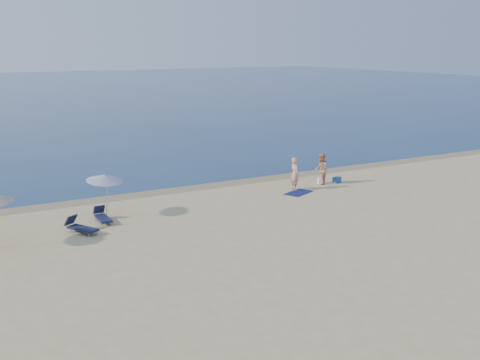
% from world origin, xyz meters
% --- Properties ---
extents(sea, '(240.00, 160.00, 0.01)m').
position_xyz_m(sea, '(0.00, 100.00, 0.00)').
color(sea, '#0D294E').
rests_on(sea, ground).
extents(wet_sand_strip, '(240.00, 1.60, 0.00)m').
position_xyz_m(wet_sand_strip, '(0.00, 19.40, 0.00)').
color(wet_sand_strip, '#847254').
rests_on(wet_sand_strip, ground).
extents(person_left, '(0.50, 0.73, 1.94)m').
position_xyz_m(person_left, '(3.11, 15.95, 0.97)').
color(person_left, tan).
rests_on(person_left, ground).
extents(person_right, '(1.14, 1.18, 1.91)m').
position_xyz_m(person_right, '(5.36, 16.38, 0.96)').
color(person_right, tan).
rests_on(person_right, ground).
extents(beach_towel, '(2.00, 1.60, 0.03)m').
position_xyz_m(beach_towel, '(2.91, 15.25, 0.01)').
color(beach_towel, '#0E1348').
rests_on(beach_towel, ground).
extents(white_bag, '(0.47, 0.44, 0.32)m').
position_xyz_m(white_bag, '(5.51, 16.56, 0.16)').
color(white_bag, white).
rests_on(white_bag, ground).
extents(blue_cooler, '(0.56, 0.46, 0.34)m').
position_xyz_m(blue_cooler, '(6.53, 16.30, 0.17)').
color(blue_cooler, '#1B5094').
rests_on(blue_cooler, ground).
extents(umbrella_near, '(2.23, 2.25, 2.31)m').
position_xyz_m(umbrella_near, '(-8.23, 15.89, 1.99)').
color(umbrella_near, silver).
rests_on(umbrella_near, ground).
extents(lounger_left, '(1.30, 1.76, 0.75)m').
position_xyz_m(lounger_left, '(-10.01, 13.95, 0.27)').
color(lounger_left, '#131A36').
rests_on(lounger_left, ground).
extents(lounger_right, '(0.58, 1.63, 0.71)m').
position_xyz_m(lounger_right, '(-8.65, 15.13, 0.26)').
color(lounger_right, '#151B3B').
rests_on(lounger_right, ground).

